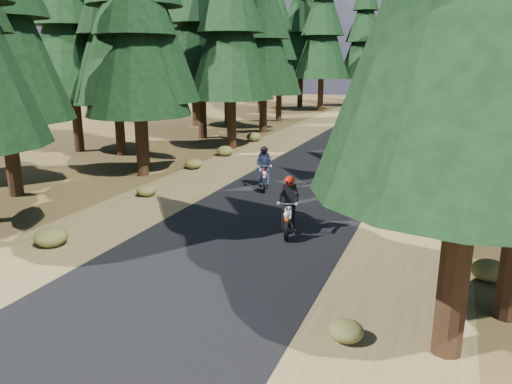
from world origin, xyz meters
TOP-DOWN VIEW (x-y plane):
  - ground at (0.00, 0.00)m, footprint 120.00×120.00m
  - road at (0.00, 5.00)m, footprint 6.00×100.00m
  - shoulder_l at (-4.60, 5.00)m, footprint 3.20×100.00m
  - shoulder_r at (4.60, 5.00)m, footprint 3.20×100.00m
  - pine_forest at (-0.02, 21.05)m, footprint 34.59×55.08m
  - log_near at (7.41, 9.69)m, footprint 5.20×0.48m
  - understory_shrubs at (1.38, 7.81)m, footprint 14.92×31.73m
  - rider_lead at (1.14, 1.23)m, footprint 1.00×2.01m
  - rider_follow at (-1.39, 5.92)m, footprint 1.20×1.97m

SIDE VIEW (x-z plane):
  - ground at x=0.00m, z-range 0.00..0.00m
  - shoulder_l at x=-4.60m, z-range 0.00..0.01m
  - shoulder_r at x=4.60m, z-range 0.00..0.01m
  - road at x=0.00m, z-range 0.00..0.01m
  - log_near at x=7.41m, z-range 0.00..0.32m
  - understory_shrubs at x=1.38m, z-range -0.04..0.58m
  - rider_follow at x=-1.39m, z-range -0.28..1.41m
  - rider_lead at x=1.14m, z-range -0.28..1.44m
  - pine_forest at x=-0.02m, z-range -0.27..16.05m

